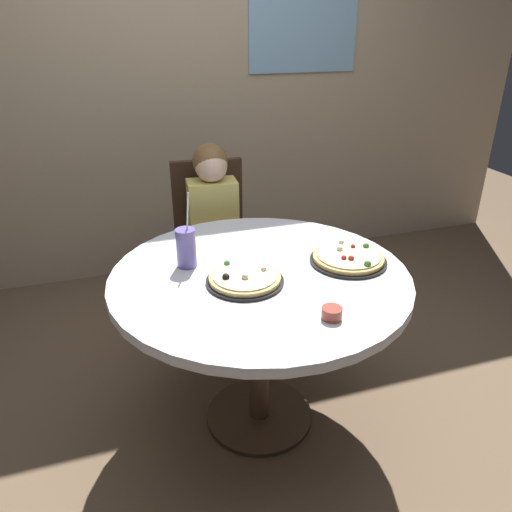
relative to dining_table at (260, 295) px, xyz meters
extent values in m
plane|color=brown|center=(0.00, 0.00, -0.65)|extent=(8.00, 8.00, 0.00)
cube|color=tan|center=(0.00, 1.71, 0.80)|extent=(5.20, 0.12, 2.90)
cube|color=#8CBFE5|center=(0.85, 1.65, 0.97)|extent=(0.76, 0.02, 0.59)
cylinder|color=silver|center=(0.00, 0.00, 0.08)|extent=(1.18, 1.18, 0.04)
cylinder|color=#4C3826|center=(0.00, 0.00, -0.28)|extent=(0.09, 0.09, 0.69)
cylinder|color=#4C3826|center=(0.00, 0.00, -0.64)|extent=(0.48, 0.48, 0.02)
cube|color=#382619|center=(0.00, 0.82, -0.22)|extent=(0.43, 0.43, 0.04)
cube|color=#382619|center=(0.02, 1.00, 0.04)|extent=(0.40, 0.07, 0.52)
cylinder|color=#382619|center=(-0.18, 0.67, -0.44)|extent=(0.04, 0.04, 0.41)
cylinder|color=#382619|center=(0.15, 0.64, -0.44)|extent=(0.04, 0.04, 0.41)
cylinder|color=#382619|center=(-0.15, 1.01, -0.44)|extent=(0.04, 0.04, 0.41)
cylinder|color=#382619|center=(0.18, 0.98, -0.44)|extent=(0.04, 0.04, 0.41)
cube|color=#3F4766|center=(-0.01, 0.66, -0.42)|extent=(0.27, 0.34, 0.45)
cube|color=#D8CC66|center=(0.00, 0.80, 0.02)|extent=(0.27, 0.18, 0.44)
sphere|color=beige|center=(0.00, 0.80, 0.32)|extent=(0.17, 0.17, 0.17)
sphere|color=brown|center=(0.00, 0.82, 0.34)|extent=(0.18, 0.18, 0.18)
cylinder|color=black|center=(-0.08, -0.06, 0.11)|extent=(0.30, 0.30, 0.01)
cylinder|color=#D8B266|center=(-0.08, -0.06, 0.12)|extent=(0.27, 0.27, 0.02)
cylinder|color=beige|center=(-0.08, -0.06, 0.13)|extent=(0.24, 0.24, 0.01)
sphere|color=beige|center=(0.00, -0.05, 0.14)|extent=(0.02, 0.02, 0.02)
sphere|color=black|center=(-0.15, -0.06, 0.14)|extent=(0.03, 0.03, 0.03)
sphere|color=beige|center=(-0.09, -0.09, 0.14)|extent=(0.03, 0.03, 0.03)
sphere|color=#387F33|center=(-0.12, 0.05, 0.14)|extent=(0.02, 0.02, 0.02)
sphere|color=#387F33|center=(-0.15, -0.07, 0.14)|extent=(0.02, 0.02, 0.02)
cylinder|color=black|center=(0.38, -0.02, 0.11)|extent=(0.32, 0.32, 0.01)
cylinder|color=tan|center=(0.38, -0.02, 0.12)|extent=(0.29, 0.29, 0.02)
cylinder|color=beige|center=(0.38, -0.02, 0.13)|extent=(0.26, 0.26, 0.01)
sphere|color=beige|center=(0.40, 0.09, 0.14)|extent=(0.02, 0.02, 0.02)
sphere|color=#B2231E|center=(0.43, 0.04, 0.14)|extent=(0.02, 0.02, 0.02)
sphere|color=#B2231E|center=(0.34, -0.05, 0.14)|extent=(0.02, 0.02, 0.02)
sphere|color=#387F33|center=(0.48, 0.02, 0.14)|extent=(0.03, 0.03, 0.03)
sphere|color=#387F33|center=(0.40, -0.13, 0.14)|extent=(0.03, 0.03, 0.03)
sphere|color=beige|center=(0.36, 0.03, 0.14)|extent=(0.03, 0.03, 0.03)
sphere|color=#B2231E|center=(0.36, -0.07, 0.14)|extent=(0.02, 0.02, 0.02)
cylinder|color=#6659A5|center=(-0.26, 0.15, 0.18)|extent=(0.08, 0.08, 0.16)
cylinder|color=white|center=(-0.25, 0.15, 0.30)|extent=(0.03, 0.03, 0.22)
cylinder|color=brown|center=(0.13, -0.38, 0.12)|extent=(0.07, 0.07, 0.04)
camera|label=1|loc=(-0.54, -1.62, 1.00)|focal=34.32mm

